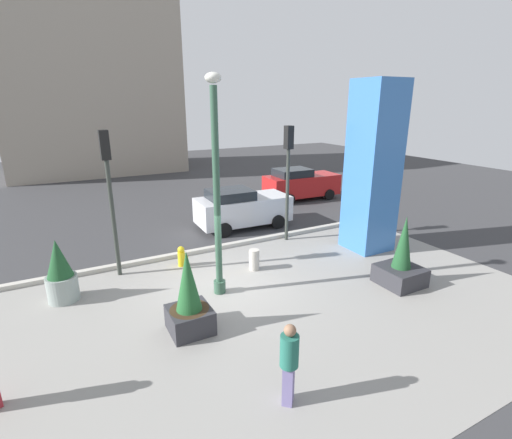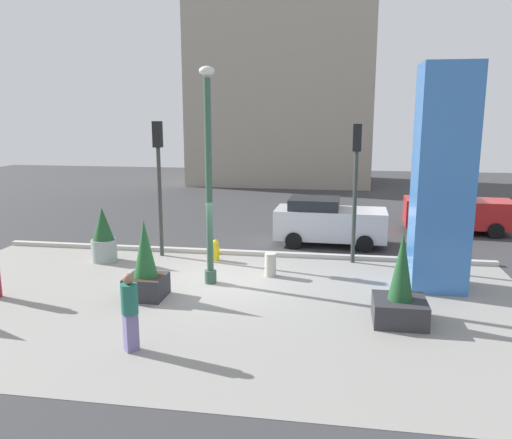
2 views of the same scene
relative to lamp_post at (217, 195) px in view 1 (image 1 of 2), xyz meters
name	(u,v)px [view 1 (image 1 of 2)]	position (x,y,z in m)	size (l,w,h in m)	color
ground_plane	(184,247)	(0.17, 4.21, -3.10)	(60.00, 60.00, 0.00)	#38383A
plaza_pavement	(252,319)	(0.17, -1.79, -3.10)	(18.00, 10.00, 0.02)	gray
curb_strip	(190,253)	(0.17, 3.33, -3.02)	(18.00, 0.24, 0.16)	#B7B2A8
lamp_post	(217,195)	(0.00, 0.00, 0.00)	(0.44, 0.44, 6.36)	#335642
art_pillar_blue	(373,168)	(6.66, 0.71, 0.11)	(1.55, 1.55, 6.43)	#3870BC
potted_plant_mid_plaza	(189,301)	(-1.45, -1.52, -2.25)	(1.05, 1.05, 2.21)	#2D2D33
potted_plant_near_left	(60,274)	(-4.25, 1.73, -2.24)	(0.87, 0.87, 1.91)	gray
potted_plant_by_pillar	(401,263)	(5.32, -2.20, -2.37)	(1.27, 1.27, 2.29)	#2D2D33
fire_hydrant	(181,256)	(-0.44, 2.45, -2.73)	(0.36, 0.26, 0.75)	gold
concrete_bollard	(254,260)	(1.70, 0.96, -2.73)	(0.36, 0.36, 0.75)	#B2ADA3
traffic_light_corner	(109,181)	(-2.52, 2.76, 0.13)	(0.28, 0.42, 4.81)	#333833
traffic_light_far_side	(288,165)	(4.30, 2.97, 0.09)	(0.28, 0.42, 4.74)	#333833
car_far_lane	(242,208)	(3.40, 5.43, -2.18)	(4.34, 2.21, 1.84)	silver
car_curb_west	(301,184)	(8.81, 8.50, -2.16)	(4.52, 2.15, 1.88)	red
pedestrian_on_sidewalk	(289,360)	(-0.55, -4.74, -2.12)	(0.51, 0.51, 1.75)	slate
highrise_across_street	(85,47)	(-0.64, 24.88, 6.60)	(13.07, 8.16, 19.40)	#9E9384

